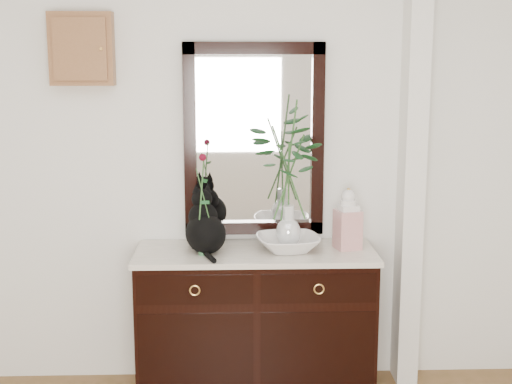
{
  "coord_description": "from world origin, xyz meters",
  "views": [
    {
      "loc": [
        -0.03,
        -2.09,
        1.91
      ],
      "look_at": [
        0.1,
        1.63,
        1.2
      ],
      "focal_mm": 50.0,
      "sensor_mm": 36.0,
      "label": 1
    }
  ],
  "objects_px": {
    "cat": "(205,221)",
    "ginger_jar": "(348,218)",
    "sideboard": "(255,315)",
    "lotus_bowl": "(288,243)"
  },
  "relations": [
    {
      "from": "sideboard",
      "to": "cat",
      "type": "height_order",
      "value": "cat"
    },
    {
      "from": "sideboard",
      "to": "cat",
      "type": "relative_size",
      "value": 3.77
    },
    {
      "from": "cat",
      "to": "lotus_bowl",
      "type": "bearing_deg",
      "value": -15.92
    },
    {
      "from": "cat",
      "to": "lotus_bowl",
      "type": "distance_m",
      "value": 0.47
    },
    {
      "from": "sideboard",
      "to": "ginger_jar",
      "type": "xyz_separation_m",
      "value": [
        0.52,
        0.03,
        0.55
      ]
    },
    {
      "from": "cat",
      "to": "ginger_jar",
      "type": "height_order",
      "value": "cat"
    },
    {
      "from": "cat",
      "to": "ginger_jar",
      "type": "relative_size",
      "value": 1.01
    },
    {
      "from": "lotus_bowl",
      "to": "ginger_jar",
      "type": "bearing_deg",
      "value": 6.5
    },
    {
      "from": "sideboard",
      "to": "lotus_bowl",
      "type": "distance_m",
      "value": 0.46
    },
    {
      "from": "cat",
      "to": "lotus_bowl",
      "type": "xyz_separation_m",
      "value": [
        0.46,
        0.01,
        -0.13
      ]
    }
  ]
}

